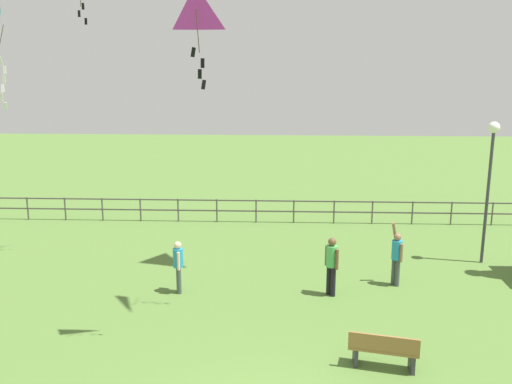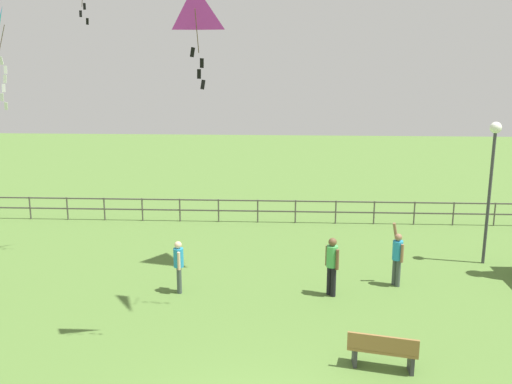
# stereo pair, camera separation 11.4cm
# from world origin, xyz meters

# --- Properties ---
(lamppost) EXTENTS (0.36, 0.36, 4.62)m
(lamppost) POSITION_xyz_m (6.86, 9.69, 3.34)
(lamppost) COLOR #38383D
(lamppost) RESTS_ON ground_plane
(park_bench) EXTENTS (1.55, 0.73, 0.85)m
(park_bench) POSITION_xyz_m (2.50, 2.89, 0.46)
(park_bench) COLOR olive
(park_bench) RESTS_ON ground_plane
(person_0) EXTENTS (0.32, 0.50, 1.88)m
(person_0) POSITION_xyz_m (3.66, 7.64, 0.94)
(person_0) COLOR #3F4C47
(person_0) RESTS_ON ground_plane
(person_1) EXTENTS (0.35, 0.42, 1.70)m
(person_1) POSITION_xyz_m (1.69, 6.83, 0.98)
(person_1) COLOR black
(person_1) RESTS_ON ground_plane
(person_2) EXTENTS (0.28, 0.45, 1.53)m
(person_2) POSITION_xyz_m (-2.63, 6.82, 0.88)
(person_2) COLOR #3F4C47
(person_2) RESTS_ON ground_plane
(kite_1) EXTENTS (0.79, 0.56, 2.04)m
(kite_1) POSITION_xyz_m (-1.48, 3.47, 7.46)
(kite_1) COLOR #B22DB2
(kite_5) EXTENTS (0.51, 0.81, 2.48)m
(kite_5) POSITION_xyz_m (-6.45, 5.59, 7.20)
(kite_5) COLOR #198CD1
(waterfront_railing) EXTENTS (36.03, 0.06, 0.95)m
(waterfront_railing) POSITION_xyz_m (-0.45, 14.00, 0.63)
(waterfront_railing) COLOR #4C4742
(waterfront_railing) RESTS_ON ground_plane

